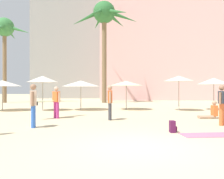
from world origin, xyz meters
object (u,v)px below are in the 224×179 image
Objects in this scene: cafe_umbrella_5 at (43,79)px; cafe_umbrella_1 at (214,81)px; person_far_right at (110,101)px; cafe_umbrella_7 at (179,79)px; person_mid_center at (222,103)px; cafe_umbrella_2 at (81,84)px; person_mid_right at (211,112)px; person_mid_left at (57,101)px; palm_tree_left at (105,19)px; person_far_left at (33,104)px; beach_towel at (211,135)px; backpack at (173,127)px; palm_tree_far_left at (5,32)px; cafe_umbrella_0 at (2,83)px; cafe_umbrella_4 at (126,83)px.

cafe_umbrella_1 is at bearing 2.07° from cafe_umbrella_5.
cafe_umbrella_1 is 9.41m from person_far_right.
person_mid_center is at bearing -90.01° from cafe_umbrella_7.
person_mid_right is at bearing -33.45° from cafe_umbrella_2.
cafe_umbrella_7 is 8.91m from person_mid_left.
palm_tree_left is 11.17× the size of person_mid_right.
cafe_umbrella_1 is at bearing -146.11° from person_far_right.
person_far_left is at bearing -135.93° from cafe_umbrella_7.
cafe_umbrella_1 is at bearing 9.11° from cafe_umbrella_7.
beach_towel is at bearing -112.42° from cafe_umbrella_1.
beach_towel is at bearing -24.28° from backpack.
palm_tree_far_left reaches higher than person_far_right.
person_far_left reaches higher than person_mid_left.
cafe_umbrella_1 is at bearing 1.84° from cafe_umbrella_0.
cafe_umbrella_7 is 9.56m from beach_towel.
person_far_left is (-0.21, -3.25, 0.06)m from person_mid_left.
beach_towel is (-3.97, -9.61, -2.09)m from cafe_umbrella_1.
cafe_umbrella_0 is at bearing -178.16° from cafe_umbrella_1.
cafe_umbrella_5 is at bearing -177.84° from person_mid_center.
cafe_umbrella_7 is 1.40× the size of person_far_left.
cafe_umbrella_5 is at bearing -54.18° from palm_tree_far_left.
cafe_umbrella_2 is 6.19m from person_far_right.
cafe_umbrella_0 is 13.85m from person_mid_right.
person_mid_left is (-5.15, 4.31, 0.71)m from backpack.
palm_tree_far_left reaches higher than beach_towel.
beach_towel is at bearing -98.23° from cafe_umbrella_7.
person_mid_center is (1.33, 2.22, 0.94)m from beach_towel.
cafe_umbrella_2 reaches higher than cafe_umbrella_4.
palm_tree_far_left is at bearing -74.77° from person_far_left.
cafe_umbrella_4 reaches higher than person_mid_center.
cafe_umbrella_1 is 5.58× the size of backpack.
cafe_umbrella_5 is 7.21m from person_far_right.
cafe_umbrella_1 is at bearing -47.75° from palm_tree_left.
palm_tree_far_left is at bearing 112.79° from cafe_umbrella_0.
cafe_umbrella_7 reaches higher than cafe_umbrella_5.
backpack is at bearing 120.42° from person_far_right.
cafe_umbrella_1 is at bearing 67.58° from beach_towel.
cafe_umbrella_2 is at bearing 115.65° from backpack.
cafe_umbrella_1 reaches higher than person_far_right.
cafe_umbrella_4 is at bearing 4.06° from cafe_umbrella_2.
beach_towel is at bearing -47.77° from cafe_umbrella_5.
backpack is at bearing -82.83° from cafe_umbrella_4.
person_far_left is at bearing -96.06° from cafe_umbrella_2.
cafe_umbrella_5 reaches higher than person_mid_center.
person_mid_right is (10.17, -4.46, -1.91)m from cafe_umbrella_5.
palm_tree_left is 4.48× the size of cafe_umbrella_7.
cafe_umbrella_0 is 1.09× the size of cafe_umbrella_4.
cafe_umbrella_5 reaches higher than person_far_left.
cafe_umbrella_4 reaches higher than person_far_right.
cafe_umbrella_5 is at bearing -179.87° from cafe_umbrella_7.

